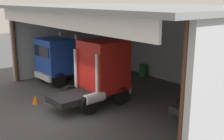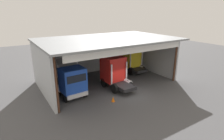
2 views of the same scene
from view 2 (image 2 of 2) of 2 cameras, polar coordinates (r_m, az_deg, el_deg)
ground_plane at (r=20.83m, az=4.82°, el=-7.37°), size 80.00×80.00×0.00m
workshop_shed at (r=23.97m, az=-2.83°, el=6.07°), size 16.43×10.62×5.68m
truck_blue_center_bay at (r=19.88m, az=-12.41°, el=-3.64°), size 2.72×4.77×3.58m
truck_red_yard_outside at (r=21.95m, az=0.73°, el=-0.52°), size 2.62×4.73×3.73m
truck_yellow_center_right_bay at (r=27.85m, az=5.91°, el=3.38°), size 2.56×4.37×3.66m
oil_drum at (r=26.55m, az=-11.71°, el=-0.97°), size 0.58×0.58×0.95m
tool_cart at (r=27.87m, az=-0.66°, el=0.36°), size 0.90×0.60×1.00m
traffic_cone at (r=19.00m, az=0.36°, el=-8.95°), size 0.36×0.36×0.56m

